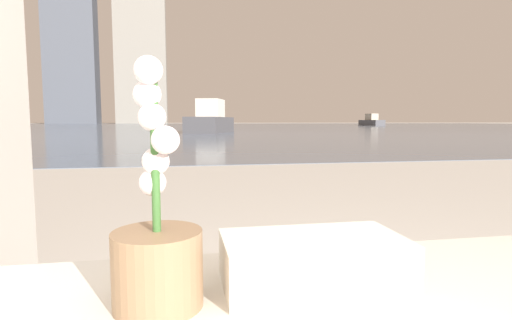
# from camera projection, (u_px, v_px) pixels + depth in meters

# --- Properties ---
(potted_orchid) EXTENTS (0.13, 0.13, 0.36)m
(potted_orchid) POSITION_uv_depth(u_px,v_px,m) (157.00, 245.00, 0.57)
(potted_orchid) COLOR #8C6B4C
(potted_orchid) RESTS_ON bathtub
(towel_stack) EXTENTS (0.30, 0.16, 0.08)m
(towel_stack) POSITION_uv_depth(u_px,v_px,m) (313.00, 261.00, 0.66)
(towel_stack) COLOR silver
(towel_stack) RESTS_ON bathtub
(harbor_water) EXTENTS (180.00, 110.00, 0.01)m
(harbor_water) POSITION_uv_depth(u_px,v_px,m) (185.00, 126.00, 60.56)
(harbor_water) COLOR slate
(harbor_water) RESTS_ON ground_plane
(harbor_boat_1) EXTENTS (3.57, 5.96, 2.11)m
(harbor_boat_1) POSITION_uv_depth(u_px,v_px,m) (211.00, 121.00, 25.40)
(harbor_boat_1) COLOR #4C4C51
(harbor_boat_1) RESTS_ON harbor_water
(harbor_boat_2) EXTENTS (2.22, 5.22, 1.90)m
(harbor_boat_2) POSITION_uv_depth(u_px,v_px,m) (372.00, 121.00, 63.91)
(harbor_boat_2) COLOR #4C4C51
(harbor_boat_2) RESTS_ON harbor_water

